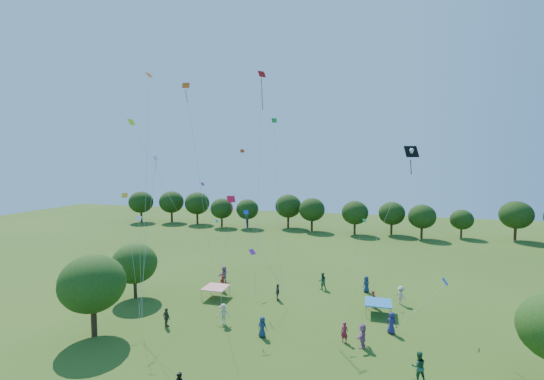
{
  "coord_description": "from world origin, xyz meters",
  "views": [
    {
      "loc": [
        7.4,
        -12.34,
        13.16
      ],
      "look_at": [
        0.0,
        14.0,
        11.0
      ],
      "focal_mm": 24.0,
      "sensor_mm": 36.0,
      "label": 1
    }
  ],
  "objects_px": {
    "tent_blue": "(378,303)",
    "pirate_kite": "(410,156)",
    "near_tree_north": "(135,263)",
    "near_tree_west": "(92,283)",
    "tent_red_stripe": "(216,287)",
    "red_high_kite": "(261,110)"
  },
  "relations": [
    {
      "from": "tent_blue",
      "to": "pirate_kite",
      "type": "xyz_separation_m",
      "value": [
        2.18,
        -0.18,
        12.6
      ]
    },
    {
      "from": "near_tree_north",
      "to": "near_tree_west",
      "type": "bearing_deg",
      "value": -76.03
    },
    {
      "from": "near_tree_north",
      "to": "tent_blue",
      "type": "height_order",
      "value": "near_tree_north"
    },
    {
      "from": "tent_red_stripe",
      "to": "pirate_kite",
      "type": "distance_m",
      "value": 21.35
    },
    {
      "from": "tent_blue",
      "to": "near_tree_west",
      "type": "bearing_deg",
      "value": -154.59
    },
    {
      "from": "tent_red_stripe",
      "to": "red_high_kite",
      "type": "bearing_deg",
      "value": 31.45
    },
    {
      "from": "tent_blue",
      "to": "tent_red_stripe",
      "type": "bearing_deg",
      "value": -178.75
    },
    {
      "from": "near_tree_west",
      "to": "tent_blue",
      "type": "height_order",
      "value": "near_tree_west"
    },
    {
      "from": "near_tree_west",
      "to": "pirate_kite",
      "type": "distance_m",
      "value": 26.63
    },
    {
      "from": "pirate_kite",
      "to": "red_high_kite",
      "type": "height_order",
      "value": "red_high_kite"
    },
    {
      "from": "tent_blue",
      "to": "pirate_kite",
      "type": "bearing_deg",
      "value": -4.63
    },
    {
      "from": "near_tree_north",
      "to": "tent_red_stripe",
      "type": "bearing_deg",
      "value": 15.37
    },
    {
      "from": "tent_red_stripe",
      "to": "pirate_kite",
      "type": "height_order",
      "value": "pirate_kite"
    },
    {
      "from": "near_tree_west",
      "to": "tent_blue",
      "type": "xyz_separation_m",
      "value": [
        20.71,
        9.84,
        -3.01
      ]
    },
    {
      "from": "tent_red_stripe",
      "to": "red_high_kite",
      "type": "height_order",
      "value": "red_high_kite"
    },
    {
      "from": "near_tree_north",
      "to": "red_high_kite",
      "type": "distance_m",
      "value": 19.09
    },
    {
      "from": "pirate_kite",
      "to": "tent_red_stripe",
      "type": "bearing_deg",
      "value": -179.5
    },
    {
      "from": "near_tree_north",
      "to": "red_high_kite",
      "type": "height_order",
      "value": "red_high_kite"
    },
    {
      "from": "near_tree_west",
      "to": "pirate_kite",
      "type": "bearing_deg",
      "value": 22.88
    },
    {
      "from": "near_tree_west",
      "to": "red_high_kite",
      "type": "bearing_deg",
      "value": 51.28
    },
    {
      "from": "near_tree_west",
      "to": "tent_red_stripe",
      "type": "relative_size",
      "value": 2.82
    },
    {
      "from": "pirate_kite",
      "to": "red_high_kite",
      "type": "bearing_deg",
      "value": 170.62
    }
  ]
}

